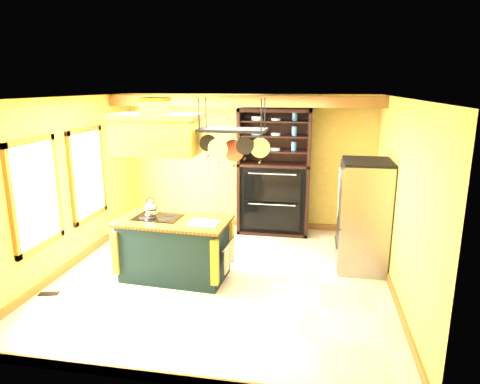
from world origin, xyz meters
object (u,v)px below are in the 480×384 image
(kitchen_island, at_px, (175,248))
(hutch, at_px, (274,186))
(refrigerator, at_px, (363,218))
(range_hood, at_px, (157,132))
(pot_rack, at_px, (233,137))

(kitchen_island, bearing_deg, hutch, 65.65)
(kitchen_island, height_order, hutch, hutch)
(refrigerator, bearing_deg, range_hood, -164.13)
(range_hood, relative_size, refrigerator, 0.73)
(pot_rack, bearing_deg, hutch, 81.40)
(pot_rack, relative_size, refrigerator, 0.59)
(refrigerator, bearing_deg, kitchen_island, -163.10)
(pot_rack, height_order, refrigerator, pot_rack)
(hutch, bearing_deg, pot_rack, -98.60)
(kitchen_island, bearing_deg, range_hood, -176.03)
(kitchen_island, distance_m, refrigerator, 2.97)
(refrigerator, bearing_deg, hutch, 135.77)
(range_hood, bearing_deg, kitchen_island, 0.28)
(kitchen_island, xyz_separation_m, pot_rack, (0.91, 0.01, 1.69))
(refrigerator, height_order, hutch, hutch)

